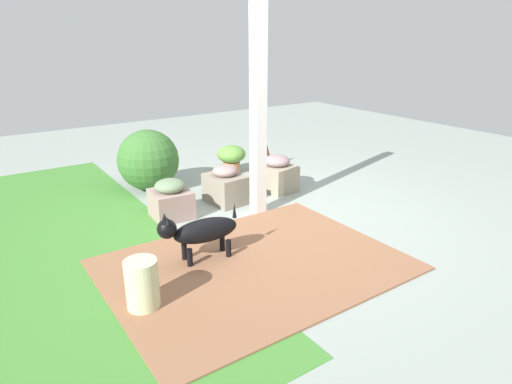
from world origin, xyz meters
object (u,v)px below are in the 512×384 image
object	(u,v)px
stone_planter_near	(225,186)
terracotta_pot_spiky	(263,150)
porch_pillar	(258,105)
stone_planter_mid	(171,200)
stone_planter_nearest	(277,174)
dog	(200,231)
round_shrub	(148,160)
terracotta_pot_broad	(231,157)
ceramic_urn	(142,285)

from	to	relation	value
stone_planter_near	terracotta_pot_spiky	xyz separation A→B (m)	(0.87, -1.15, 0.07)
porch_pillar	stone_planter_mid	world-z (taller)	porch_pillar
stone_planter_mid	stone_planter_nearest	bearing A→B (deg)	-88.17
dog	round_shrub	bearing A→B (deg)	-9.87
stone_planter_mid	terracotta_pot_broad	size ratio (longest dim) A/B	1.09
terracotta_pot_spiky	ceramic_urn	bearing A→B (deg)	130.85
stone_planter_nearest	round_shrub	xyz separation A→B (m)	(0.94, 1.27, 0.17)
porch_pillar	round_shrub	distance (m)	1.74
stone_planter_nearest	terracotta_pot_broad	bearing A→B (deg)	5.09
stone_planter_mid	terracotta_pot_broad	distance (m)	1.66
stone_planter_mid	dog	world-z (taller)	dog
stone_planter_near	terracotta_pot_broad	world-z (taller)	stone_planter_near
stone_planter_mid	porch_pillar	bearing A→B (deg)	-116.55
porch_pillar	stone_planter_mid	bearing A→B (deg)	63.45
porch_pillar	stone_planter_nearest	xyz separation A→B (m)	(0.46, -0.60, -0.96)
stone_planter_near	dog	world-z (taller)	dog
round_shrub	terracotta_pot_spiky	world-z (taller)	round_shrub
terracotta_pot_broad	stone_planter_nearest	bearing A→B (deg)	-174.91
stone_planter_near	ceramic_urn	size ratio (longest dim) A/B	1.30
stone_planter_near	round_shrub	xyz separation A→B (m)	(0.94, 0.54, 0.17)
dog	stone_planter_mid	bearing A→B (deg)	-10.67
stone_planter_mid	dog	distance (m)	1.06
terracotta_pot_spiky	terracotta_pot_broad	world-z (taller)	terracotta_pot_spiky
stone_planter_nearest	ceramic_urn	size ratio (longest dim) A/B	1.29
terracotta_pot_spiky	terracotta_pot_broad	bearing A→B (deg)	82.13
stone_planter_nearest	terracotta_pot_spiky	size ratio (longest dim) A/B	0.87
ceramic_urn	porch_pillar	bearing A→B (deg)	-59.07
ceramic_urn	stone_planter_mid	bearing A→B (deg)	-31.05
dog	stone_planter_near	bearing A→B (deg)	-39.39
dog	terracotta_pot_spiky	bearing A→B (deg)	-46.28
stone_planter_near	dog	xyz separation A→B (m)	(-1.08, 0.89, 0.08)
porch_pillar	ceramic_urn	bearing A→B (deg)	120.93
porch_pillar	ceramic_urn	world-z (taller)	porch_pillar
stone_planter_near	terracotta_pot_broad	bearing A→B (deg)	-34.98
round_shrub	terracotta_pot_broad	world-z (taller)	round_shrub
stone_planter_nearest	round_shrub	world-z (taller)	round_shrub
stone_planter_near	stone_planter_mid	xyz separation A→B (m)	(-0.04, 0.69, -0.01)
round_shrub	ceramic_urn	distance (m)	2.62
stone_planter_mid	terracotta_pot_broad	world-z (taller)	stone_planter_mid
stone_planter_nearest	ceramic_urn	xyz separation A→B (m)	(-1.47, 2.29, -0.02)
stone_planter_nearest	round_shrub	bearing A→B (deg)	53.63
terracotta_pot_spiky	dog	bearing A→B (deg)	133.72
porch_pillar	terracotta_pot_spiky	world-z (taller)	porch_pillar
stone_planter_nearest	dog	xyz separation A→B (m)	(-1.09, 1.63, 0.07)
porch_pillar	terracotta_pot_broad	distance (m)	1.75
stone_planter_near	terracotta_pot_spiky	bearing A→B (deg)	-52.99
porch_pillar	terracotta_pot_broad	size ratio (longest dim) A/B	5.91
round_shrub	stone_planter_nearest	bearing A→B (deg)	-126.37
porch_pillar	dog	xyz separation A→B (m)	(-0.63, 1.03, -0.88)
terracotta_pot_broad	ceramic_urn	size ratio (longest dim) A/B	1.04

